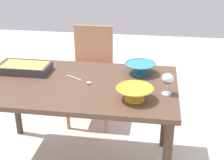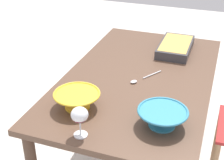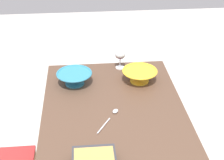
{
  "view_description": "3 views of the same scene",
  "coord_description": "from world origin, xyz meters",
  "px_view_note": "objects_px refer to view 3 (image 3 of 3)",
  "views": [
    {
      "loc": [
        -0.57,
        1.99,
        1.66
      ],
      "look_at": [
        -0.29,
        0.11,
        0.82
      ],
      "focal_mm": 50.03,
      "sensor_mm": 36.0,
      "label": 1
    },
    {
      "loc": [
        -1.72,
        -0.44,
        1.68
      ],
      "look_at": [
        -0.21,
        0.1,
        0.8
      ],
      "focal_mm": 52.9,
      "sensor_mm": 36.0,
      "label": 2
    },
    {
      "loc": [
        1.55,
        -0.17,
        1.94
      ],
      "look_at": [
        -0.36,
        0.01,
        0.81
      ],
      "focal_mm": 54.9,
      "sensor_mm": 36.0,
      "label": 3
    }
  ],
  "objects_px": {
    "small_bowl": "(74,78)",
    "serving_spoon": "(111,116)",
    "wine_glass": "(120,55)",
    "mixing_bowl": "(140,75)",
    "dining_table": "(116,134)"
  },
  "relations": [
    {
      "from": "dining_table",
      "to": "mixing_bowl",
      "type": "distance_m",
      "value": 0.51
    },
    {
      "from": "dining_table",
      "to": "small_bowl",
      "type": "bearing_deg",
      "value": -152.51
    },
    {
      "from": "small_bowl",
      "to": "serving_spoon",
      "type": "relative_size",
      "value": 1.08
    },
    {
      "from": "wine_glass",
      "to": "mixing_bowl",
      "type": "bearing_deg",
      "value": 28.56
    },
    {
      "from": "dining_table",
      "to": "serving_spoon",
      "type": "height_order",
      "value": "serving_spoon"
    },
    {
      "from": "dining_table",
      "to": "serving_spoon",
      "type": "xyz_separation_m",
      "value": [
        -0.06,
        -0.02,
        0.09
      ]
    },
    {
      "from": "dining_table",
      "to": "serving_spoon",
      "type": "bearing_deg",
      "value": -159.94
    },
    {
      "from": "mixing_bowl",
      "to": "small_bowl",
      "type": "xyz_separation_m",
      "value": [
        -0.01,
        -0.44,
        0.0
      ]
    },
    {
      "from": "wine_glass",
      "to": "serving_spoon",
      "type": "xyz_separation_m",
      "value": [
        0.59,
        -0.12,
        -0.1
      ]
    },
    {
      "from": "wine_glass",
      "to": "small_bowl",
      "type": "xyz_separation_m",
      "value": [
        0.2,
        -0.33,
        -0.06
      ]
    },
    {
      "from": "wine_glass",
      "to": "mixing_bowl",
      "type": "distance_m",
      "value": 0.24
    },
    {
      "from": "mixing_bowl",
      "to": "serving_spoon",
      "type": "xyz_separation_m",
      "value": [
        0.39,
        -0.23,
        -0.04
      ]
    },
    {
      "from": "dining_table",
      "to": "small_bowl",
      "type": "height_order",
      "value": "small_bowl"
    },
    {
      "from": "small_bowl",
      "to": "serving_spoon",
      "type": "bearing_deg",
      "value": 28.51
    },
    {
      "from": "dining_table",
      "to": "small_bowl",
      "type": "distance_m",
      "value": 0.53
    }
  ]
}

